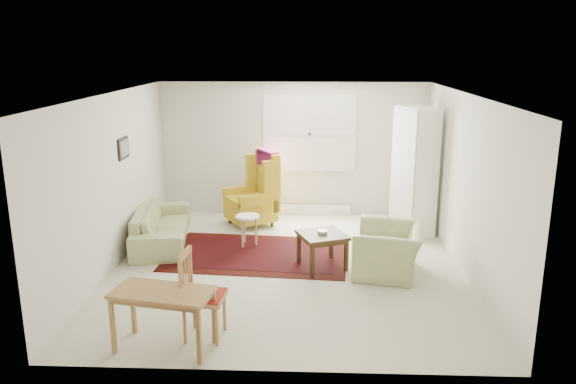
{
  "coord_description": "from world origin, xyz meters",
  "views": [
    {
      "loc": [
        0.33,
        -7.69,
        3.13
      ],
      "look_at": [
        0.0,
        0.3,
        1.05
      ],
      "focal_mm": 35.0,
      "sensor_mm": 36.0,
      "label": 1
    }
  ],
  "objects_px": {
    "sofa": "(161,219)",
    "coffee_table": "(322,250)",
    "stool": "(248,230)",
    "desk_chair": "(204,295)",
    "cabinet": "(415,171)",
    "armchair": "(389,246)",
    "desk": "(164,320)",
    "wingback_chair": "(250,189)"
  },
  "relations": [
    {
      "from": "sofa",
      "to": "coffee_table",
      "type": "height_order",
      "value": "sofa"
    },
    {
      "from": "armchair",
      "to": "desk",
      "type": "relative_size",
      "value": 1.01
    },
    {
      "from": "wingback_chair",
      "to": "armchair",
      "type": "bearing_deg",
      "value": 14.41
    },
    {
      "from": "armchair",
      "to": "coffee_table",
      "type": "height_order",
      "value": "armchair"
    },
    {
      "from": "sofa",
      "to": "armchair",
      "type": "distance_m",
      "value": 3.72
    },
    {
      "from": "wingback_chair",
      "to": "sofa",
      "type": "bearing_deg",
      "value": -85.71
    },
    {
      "from": "wingback_chair",
      "to": "stool",
      "type": "height_order",
      "value": "wingback_chair"
    },
    {
      "from": "desk",
      "to": "coffee_table",
      "type": "bearing_deg",
      "value": 54.1
    },
    {
      "from": "wingback_chair",
      "to": "desk_chair",
      "type": "xyz_separation_m",
      "value": [
        -0.08,
        -4.03,
        -0.17
      ]
    },
    {
      "from": "coffee_table",
      "to": "desk_chair",
      "type": "relative_size",
      "value": 0.63
    },
    {
      "from": "desk_chair",
      "to": "wingback_chair",
      "type": "bearing_deg",
      "value": 3.89
    },
    {
      "from": "armchair",
      "to": "stool",
      "type": "xyz_separation_m",
      "value": [
        -2.12,
        1.04,
        -0.16
      ]
    },
    {
      "from": "armchair",
      "to": "desk",
      "type": "bearing_deg",
      "value": -39.19
    },
    {
      "from": "stool",
      "to": "cabinet",
      "type": "relative_size",
      "value": 0.24
    },
    {
      "from": "armchair",
      "to": "wingback_chair",
      "type": "distance_m",
      "value": 3.06
    },
    {
      "from": "desk",
      "to": "wingback_chair",
      "type": "bearing_deg",
      "value": 83.85
    },
    {
      "from": "sofa",
      "to": "coffee_table",
      "type": "xyz_separation_m",
      "value": [
        2.61,
        -0.94,
        -0.15
      ]
    },
    {
      "from": "cabinet",
      "to": "desk_chair",
      "type": "height_order",
      "value": "cabinet"
    },
    {
      "from": "sofa",
      "to": "stool",
      "type": "distance_m",
      "value": 1.44
    },
    {
      "from": "sofa",
      "to": "cabinet",
      "type": "xyz_separation_m",
      "value": [
        4.2,
        0.76,
        0.67
      ]
    },
    {
      "from": "sofa",
      "to": "stool",
      "type": "height_order",
      "value": "sofa"
    },
    {
      "from": "stool",
      "to": "desk_chair",
      "type": "xyz_separation_m",
      "value": [
        -0.14,
        -2.95,
        0.24
      ]
    },
    {
      "from": "stool",
      "to": "desk_chair",
      "type": "distance_m",
      "value": 2.97
    },
    {
      "from": "coffee_table",
      "to": "desk",
      "type": "xyz_separation_m",
      "value": [
        -1.71,
        -2.36,
        0.07
      ]
    },
    {
      "from": "armchair",
      "to": "coffee_table",
      "type": "bearing_deg",
      "value": -90.48
    },
    {
      "from": "coffee_table",
      "to": "stool",
      "type": "height_order",
      "value": "same"
    },
    {
      "from": "sofa",
      "to": "wingback_chair",
      "type": "distance_m",
      "value": 1.7
    },
    {
      "from": "stool",
      "to": "cabinet",
      "type": "xyz_separation_m",
      "value": [
        2.77,
        0.85,
        0.82
      ]
    },
    {
      "from": "armchair",
      "to": "cabinet",
      "type": "xyz_separation_m",
      "value": [
        0.65,
        1.9,
        0.67
      ]
    },
    {
      "from": "coffee_table",
      "to": "desk_chair",
      "type": "xyz_separation_m",
      "value": [
        -1.33,
        -2.11,
        0.24
      ]
    },
    {
      "from": "armchair",
      "to": "cabinet",
      "type": "distance_m",
      "value": 2.11
    },
    {
      "from": "wingback_chair",
      "to": "cabinet",
      "type": "bearing_deg",
      "value": 54.01
    },
    {
      "from": "coffee_table",
      "to": "cabinet",
      "type": "distance_m",
      "value": 2.47
    },
    {
      "from": "cabinet",
      "to": "desk",
      "type": "distance_m",
      "value": 5.29
    },
    {
      "from": "sofa",
      "to": "stool",
      "type": "xyz_separation_m",
      "value": [
        1.43,
        -0.1,
        -0.15
      ]
    },
    {
      "from": "armchair",
      "to": "desk",
      "type": "height_order",
      "value": "armchair"
    },
    {
      "from": "cabinet",
      "to": "desk",
      "type": "height_order",
      "value": "cabinet"
    },
    {
      "from": "stool",
      "to": "sofa",
      "type": "bearing_deg",
      "value": 176.16
    },
    {
      "from": "stool",
      "to": "desk",
      "type": "xyz_separation_m",
      "value": [
        -0.53,
        -3.21,
        0.07
      ]
    },
    {
      "from": "sofa",
      "to": "coffee_table",
      "type": "relative_size",
      "value": 3.23
    },
    {
      "from": "wingback_chair",
      "to": "desk_chair",
      "type": "height_order",
      "value": "wingback_chair"
    },
    {
      "from": "coffee_table",
      "to": "cabinet",
      "type": "xyz_separation_m",
      "value": [
        1.59,
        1.7,
        0.82
      ]
    }
  ]
}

